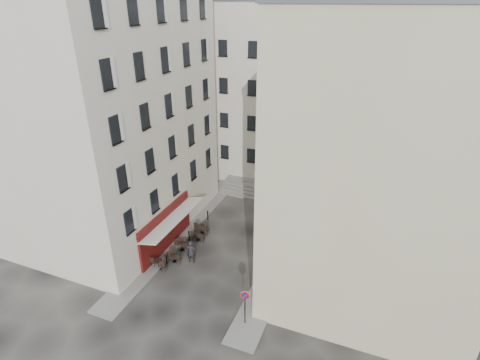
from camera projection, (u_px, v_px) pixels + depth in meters
The scene contains 18 objects.
ground at pixel (212, 268), 28.02m from camera, with size 90.00×90.00×0.00m, color black.
sidewalk_left at pixel (185, 228), 32.83m from camera, with size 2.00×22.00×0.12m, color slate.
sidewalk_right at pixel (281, 258), 29.01m from camera, with size 2.00×18.00×0.12m, color slate.
building_left at pixel (104, 109), 29.52m from camera, with size 12.20×16.20×20.60m.
building_right at pixel (382, 156), 23.41m from camera, with size 12.20×14.20×18.60m.
building_back at pixel (277, 91), 40.19m from camera, with size 18.20×10.20×18.60m.
cafe_storefront at pixel (167, 228), 29.47m from camera, with size 1.74×7.30×3.50m.
stone_steps at pixel (264, 191), 38.36m from camera, with size 9.00×3.15×0.80m.
bollard_near at pixel (167, 260), 28.03m from camera, with size 0.12×0.12×0.98m.
bollard_mid at pixel (189, 235), 30.96m from camera, with size 0.12×0.12×0.98m.
bollard_far at pixel (208, 215), 33.89m from camera, with size 0.12×0.12×0.98m.
no_parking_sign at pixel (245, 302), 22.36m from camera, with size 0.58×0.19×2.61m.
bistro_table_a at pixel (159, 263), 27.73m from camera, with size 1.37×0.64×0.97m.
bistro_table_b at pixel (174, 257), 28.50m from camera, with size 1.22×0.57×0.86m.
bistro_table_c at pixel (182, 245), 29.82m from camera, with size 1.30×0.61×0.92m.
bistro_table_d at pixel (198, 236), 31.05m from camera, with size 1.16×0.54×0.81m.
bistro_table_e at pixel (202, 228), 32.00m from camera, with size 1.36×0.64×0.95m.
pedestrian at pixel (191, 252), 28.26m from camera, with size 0.68×0.45×1.87m, color black.
Camera 1 is at (10.21, -19.98, 18.15)m, focal length 28.00 mm.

